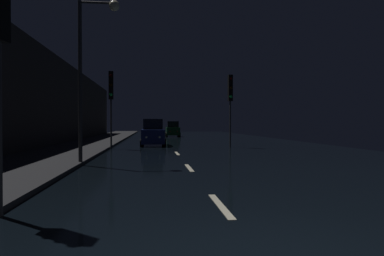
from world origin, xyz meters
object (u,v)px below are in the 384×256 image
traffic_light_far_left (111,92)px  car_approaching_headlights (153,133)px  streetlamp_overhead (92,55)px  car_distant_taillights (173,130)px  traffic_light_far_right (230,94)px

traffic_light_far_left → car_approaching_headlights: size_ratio=1.28×
traffic_light_far_left → car_approaching_headlights: traffic_light_far_left is taller
car_approaching_headlights → traffic_light_far_left: bearing=-42.4°
streetlamp_overhead → car_distant_taillights: (5.17, 29.83, -3.69)m
traffic_light_far_right → streetlamp_overhead: 12.68m
streetlamp_overhead → car_distant_taillights: streetlamp_overhead is taller
streetlamp_overhead → traffic_light_far_right: bearing=50.0°
traffic_light_far_left → streetlamp_overhead: 9.11m
traffic_light_far_right → car_distant_taillights: traffic_light_far_right is taller
car_approaching_headlights → car_distant_taillights: car_approaching_headlights is taller
car_approaching_headlights → car_distant_taillights: 17.84m
traffic_light_far_left → traffic_light_far_right: (8.41, 0.62, -0.01)m
car_distant_taillights → traffic_light_far_left: bearing=165.3°
traffic_light_far_left → car_approaching_headlights: (2.84, 3.11, -2.92)m
traffic_light_far_left → streetlamp_overhead: size_ratio=0.77×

